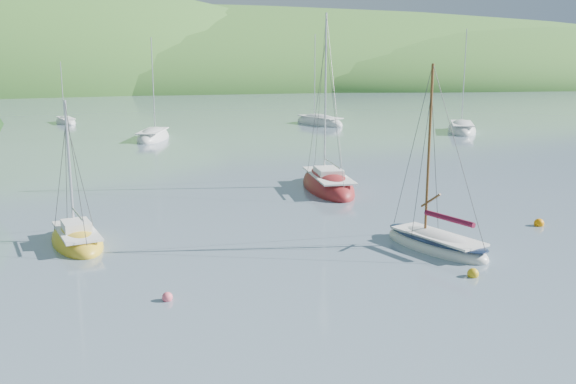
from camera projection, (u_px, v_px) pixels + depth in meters
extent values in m
plane|color=slate|center=(355.00, 294.00, 23.00)|extent=(700.00, 700.00, 0.00)
ellipsoid|color=#39722B|center=(167.00, 84.00, 185.10)|extent=(440.00, 110.00, 44.00)
ellipsoid|color=#39722B|center=(469.00, 82.00, 194.91)|extent=(240.00, 100.00, 34.00)
ellipsoid|color=silver|center=(436.00, 246.00, 28.43)|extent=(3.96, 5.98, 1.38)
cube|color=white|center=(438.00, 236.00, 28.23)|extent=(3.02, 4.64, 0.10)
cylinder|color=brown|center=(429.00, 150.00, 28.09)|extent=(0.12, 0.12, 7.49)
ellipsoid|color=#111D37|center=(436.00, 238.00, 28.35)|extent=(3.91, 5.92, 0.24)
cylinder|color=maroon|center=(449.00, 219.00, 27.59)|extent=(1.20, 2.60, 0.24)
ellipsoid|color=maroon|center=(328.00, 187.00, 40.82)|extent=(3.10, 8.14, 2.21)
cube|color=white|center=(329.00, 175.00, 40.50)|extent=(2.32, 6.35, 0.10)
cylinder|color=silver|center=(325.00, 95.00, 40.53)|extent=(0.12, 0.12, 10.04)
cube|color=white|center=(329.00, 172.00, 40.45)|extent=(1.60, 2.31, 0.42)
cylinder|color=silver|center=(332.00, 163.00, 39.54)|extent=(0.25, 3.86, 0.09)
ellipsoid|color=gold|center=(77.00, 241.00, 29.12)|extent=(3.40, 5.68, 1.45)
cube|color=white|center=(77.00, 231.00, 28.92)|extent=(2.58, 4.41, 0.10)
cylinder|color=silver|center=(69.00, 165.00, 28.96)|extent=(0.12, 0.12, 5.85)
cube|color=white|center=(76.00, 226.00, 28.87)|extent=(1.49, 1.73, 0.42)
cylinder|color=silver|center=(77.00, 214.00, 28.27)|extent=(0.74, 2.49, 0.09)
ellipsoid|color=silver|center=(153.00, 138.00, 64.60)|extent=(4.55, 8.11, 2.10)
cube|color=white|center=(152.00, 131.00, 64.30)|extent=(3.46, 6.30, 0.10)
cylinder|color=silver|center=(153.00, 84.00, 64.38)|extent=(0.12, 0.12, 9.21)
ellipsoid|color=silver|center=(319.00, 123.00, 78.20)|extent=(5.81, 8.69, 2.23)
cube|color=white|center=(320.00, 117.00, 77.90)|extent=(4.44, 6.74, 0.10)
cylinder|color=silver|center=(315.00, 76.00, 77.79)|extent=(0.12, 0.12, 9.85)
ellipsoid|color=silver|center=(66.00, 122.00, 79.69)|extent=(3.67, 6.05, 1.56)
cube|color=white|center=(66.00, 118.00, 79.48)|extent=(2.79, 4.70, 0.10)
cylinder|color=silver|center=(62.00, 90.00, 79.43)|extent=(0.12, 0.12, 6.86)
ellipsoid|color=silver|center=(462.00, 130.00, 70.75)|extent=(6.19, 8.94, 2.31)
cube|color=white|center=(462.00, 123.00, 70.42)|extent=(4.74, 6.93, 0.10)
cylinder|color=silver|center=(464.00, 76.00, 70.49)|extent=(0.12, 0.12, 10.16)
sphere|color=gold|center=(473.00, 274.00, 24.80)|extent=(0.44, 0.44, 0.44)
sphere|color=#FF5F73|center=(167.00, 297.00, 22.41)|extent=(0.38, 0.38, 0.38)
sphere|color=orange|center=(539.00, 223.00, 32.16)|extent=(0.50, 0.50, 0.50)
sphere|color=orange|center=(84.00, 240.00, 29.31)|extent=(0.48, 0.48, 0.48)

